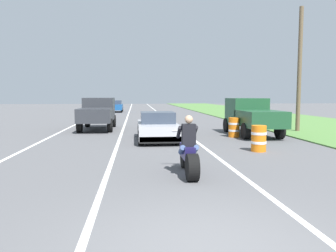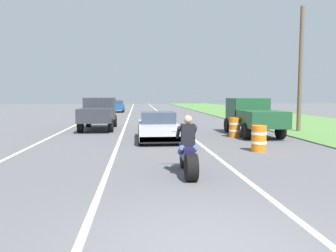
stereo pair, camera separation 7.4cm
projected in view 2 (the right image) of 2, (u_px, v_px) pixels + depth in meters
ground_plane at (206, 248)px, 4.74m from camera, size 160.00×160.00×0.00m
lane_stripe_left_solid at (75, 125)px, 24.08m from camera, size 0.14×120.00×0.01m
lane_stripe_right_solid at (175, 124)px, 24.74m from camera, size 0.14×120.00×0.01m
lane_stripe_centre_dashed at (126, 125)px, 24.41m from camera, size 0.14×120.00×0.01m
grass_verge_right at (306, 123)px, 25.66m from camera, size 10.00×120.00×0.06m
motorcycle_with_rider at (188, 154)px, 8.98m from camera, size 0.70×2.21×1.62m
sports_car_silver at (158, 127)px, 15.97m from camera, size 1.84×4.30×1.37m
pickup_truck_left_lane_dark_grey at (99, 112)px, 21.01m from camera, size 2.02×4.80×1.98m
pickup_truck_right_shoulder_dark_green at (253, 115)px, 18.00m from camera, size 2.02×4.80×1.98m
utility_pole_roadside at (300, 70)px, 19.37m from camera, size 0.24×0.24×7.18m
construction_barrel_nearest at (259, 138)px, 12.82m from camera, size 0.58×0.58×1.00m
construction_barrel_mid at (235, 127)px, 17.21m from camera, size 0.58×0.58×1.00m
distant_car_far_ahead at (117, 106)px, 42.68m from camera, size 1.80×4.00×1.50m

